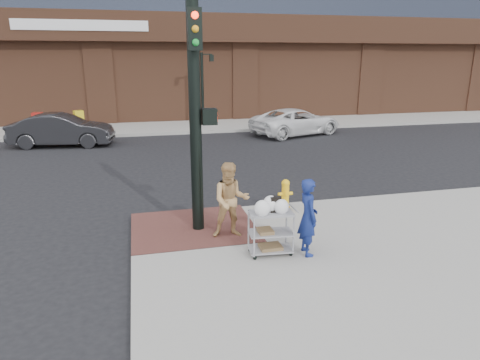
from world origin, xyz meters
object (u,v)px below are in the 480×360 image
object	(u,v)px
traffic_signal_pole	(196,111)
minivan_white	(296,122)
lamp_post	(202,81)
sedan_dark	(62,130)
fire_hydrant	(285,194)
woman_blue	(308,217)
pedestrian_tan	(231,200)
utility_cart	(271,229)

from	to	relation	value
traffic_signal_pole	minivan_white	distance (m)	13.79
lamp_post	sedan_dark	distance (m)	8.17
sedan_dark	fire_hydrant	xyz separation A→B (m)	(6.88, -10.78, -0.18)
lamp_post	woman_blue	size ratio (longest dim) A/B	2.58
pedestrian_tan	sedan_dark	world-z (taller)	pedestrian_tan
fire_hydrant	utility_cart	bearing A→B (deg)	-115.78
sedan_dark	fire_hydrant	size ratio (longest dim) A/B	5.55
traffic_signal_pole	pedestrian_tan	bearing A→B (deg)	-43.50
pedestrian_tan	minivan_white	xyz separation A→B (m)	(6.21, 12.37, -0.30)
lamp_post	minivan_white	world-z (taller)	lamp_post
woman_blue	utility_cart	size ratio (longest dim) A/B	1.31
lamp_post	utility_cart	bearing A→B (deg)	-94.40
traffic_signal_pole	sedan_dark	distance (m)	12.57
traffic_signal_pole	woman_blue	bearing A→B (deg)	-43.07
woman_blue	fire_hydrant	world-z (taller)	woman_blue
sedan_dark	traffic_signal_pole	bearing A→B (deg)	-151.29
pedestrian_tan	woman_blue	bearing A→B (deg)	-35.85
traffic_signal_pole	fire_hydrant	world-z (taller)	traffic_signal_pole
traffic_signal_pole	fire_hydrant	distance (m)	3.33
woman_blue	utility_cart	bearing A→B (deg)	79.36
lamp_post	woman_blue	xyz separation A→B (m)	(-0.59, -16.99, -1.69)
minivan_white	utility_cart	world-z (taller)	minivan_white
lamp_post	traffic_signal_pole	bearing A→B (deg)	-99.24
utility_cart	sedan_dark	bearing A→B (deg)	113.61
lamp_post	pedestrian_tan	bearing A→B (deg)	-96.74
traffic_signal_pole	pedestrian_tan	xyz separation A→B (m)	(0.61, -0.58, -1.85)
woman_blue	pedestrian_tan	bearing A→B (deg)	48.51
woman_blue	utility_cart	xyz separation A→B (m)	(-0.71, 0.15, -0.24)
pedestrian_tan	minivan_white	distance (m)	13.85
lamp_post	traffic_signal_pole	xyz separation A→B (m)	(-2.48, -15.23, 0.21)
woman_blue	sedan_dark	xyz separation A→B (m)	(-6.45, 13.29, -0.19)
lamp_post	sedan_dark	size ratio (longest dim) A/B	0.89
lamp_post	minivan_white	xyz separation A→B (m)	(4.34, -3.43, -1.94)
utility_cart	fire_hydrant	distance (m)	2.62
woman_blue	fire_hydrant	bearing A→B (deg)	-8.37
lamp_post	fire_hydrant	size ratio (longest dim) A/B	4.96
lamp_post	minivan_white	bearing A→B (deg)	-38.31
minivan_white	woman_blue	bearing A→B (deg)	140.87
pedestrian_tan	sedan_dark	bearing A→B (deg)	120.14
lamp_post	minivan_white	distance (m)	5.86
lamp_post	pedestrian_tan	size ratio (longest dim) A/B	2.42
woman_blue	pedestrian_tan	world-z (taller)	pedestrian_tan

